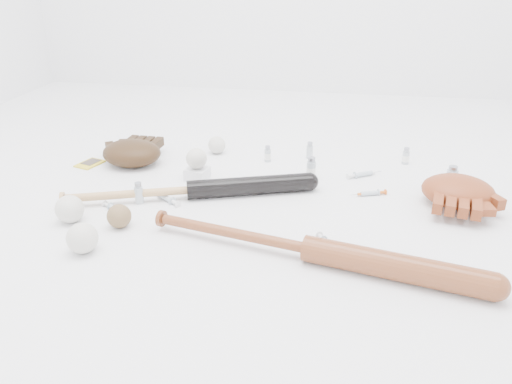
% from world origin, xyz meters
% --- Properties ---
extents(bat_dark, '(0.81, 0.33, 0.06)m').
position_xyz_m(bat_dark, '(-0.18, 0.03, 0.03)').
color(bat_dark, black).
rests_on(bat_dark, ground).
extents(bat_wood, '(0.92, 0.27, 0.07)m').
position_xyz_m(bat_wood, '(0.22, -0.27, 0.03)').
color(bat_wood, brown).
rests_on(bat_wood, ground).
extents(glove_dark, '(0.27, 0.27, 0.09)m').
position_xyz_m(glove_dark, '(-0.48, 0.28, 0.05)').
color(glove_dark, '#311E0D').
rests_on(glove_dark, ground).
extents(glove_tan, '(0.31, 0.31, 0.10)m').
position_xyz_m(glove_tan, '(0.65, 0.12, 0.05)').
color(glove_tan, maroon).
rests_on(glove_tan, ground).
extents(trading_card, '(0.10, 0.12, 0.01)m').
position_xyz_m(trading_card, '(-0.64, 0.25, 0.00)').
color(trading_card, gold).
rests_on(trading_card, ground).
extents(pedestal, '(0.09, 0.09, 0.04)m').
position_xyz_m(pedestal, '(-0.20, 0.18, 0.02)').
color(pedestal, white).
rests_on(pedestal, ground).
extents(baseball_on_pedestal, '(0.07, 0.07, 0.07)m').
position_xyz_m(baseball_on_pedestal, '(-0.20, 0.18, 0.08)').
color(baseball_on_pedestal, beige).
rests_on(baseball_on_pedestal, pedestal).
extents(baseball_left, '(0.08, 0.08, 0.08)m').
position_xyz_m(baseball_left, '(-0.49, -0.18, 0.04)').
color(baseball_left, beige).
rests_on(baseball_left, ground).
extents(baseball_upper, '(0.07, 0.07, 0.07)m').
position_xyz_m(baseball_upper, '(-0.20, 0.44, 0.03)').
color(baseball_upper, beige).
rests_on(baseball_upper, ground).
extents(baseball_mid, '(0.08, 0.08, 0.08)m').
position_xyz_m(baseball_mid, '(-0.37, -0.33, 0.04)').
color(baseball_mid, beige).
rests_on(baseball_mid, ground).
extents(baseball_aged, '(0.07, 0.07, 0.07)m').
position_xyz_m(baseball_aged, '(-0.33, -0.19, 0.03)').
color(baseball_aged, brown).
rests_on(baseball_aged, ground).
extents(syringe_0, '(0.14, 0.09, 0.02)m').
position_xyz_m(syringe_0, '(-0.38, -0.10, 0.01)').
color(syringe_0, '#ADBCC6').
rests_on(syringe_0, ground).
extents(syringe_1, '(0.15, 0.11, 0.02)m').
position_xyz_m(syringe_1, '(-0.26, 0.00, 0.01)').
color(syringe_1, '#ADBCC6').
rests_on(syringe_1, ground).
extents(syringe_2, '(0.15, 0.10, 0.02)m').
position_xyz_m(syringe_2, '(0.37, 0.30, 0.01)').
color(syringe_2, '#ADBCC6').
rests_on(syringe_2, ground).
extents(syringe_3, '(0.09, 0.14, 0.02)m').
position_xyz_m(syringe_3, '(0.27, -0.21, 0.01)').
color(syringe_3, '#ADBCC6').
rests_on(syringe_3, ground).
extents(syringe_4, '(0.13, 0.07, 0.02)m').
position_xyz_m(syringe_4, '(0.39, 0.15, 0.01)').
color(syringe_4, '#ADBCC6').
rests_on(syringe_4, ground).
extents(vial_0, '(0.02, 0.02, 0.06)m').
position_xyz_m(vial_0, '(0.02, 0.39, 0.03)').
color(vial_0, '#ABB6BC').
rests_on(vial_0, ground).
extents(vial_1, '(0.03, 0.03, 0.06)m').
position_xyz_m(vial_1, '(0.53, 0.45, 0.03)').
color(vial_1, '#ABB6BC').
rests_on(vial_1, ground).
extents(vial_2, '(0.03, 0.03, 0.08)m').
position_xyz_m(vial_2, '(0.19, 0.25, 0.04)').
color(vial_2, '#ABB6BC').
rests_on(vial_2, ground).
extents(vial_3, '(0.04, 0.04, 0.09)m').
position_xyz_m(vial_3, '(0.65, 0.23, 0.04)').
color(vial_3, '#ABB6BC').
rests_on(vial_3, ground).
extents(vial_4, '(0.03, 0.03, 0.07)m').
position_xyz_m(vial_4, '(-0.33, -0.03, 0.03)').
color(vial_4, '#ABB6BC').
rests_on(vial_4, ground).
extents(vial_5, '(0.02, 0.02, 0.07)m').
position_xyz_m(vial_5, '(0.17, 0.45, 0.03)').
color(vial_5, '#ABB6BC').
rests_on(vial_5, ground).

